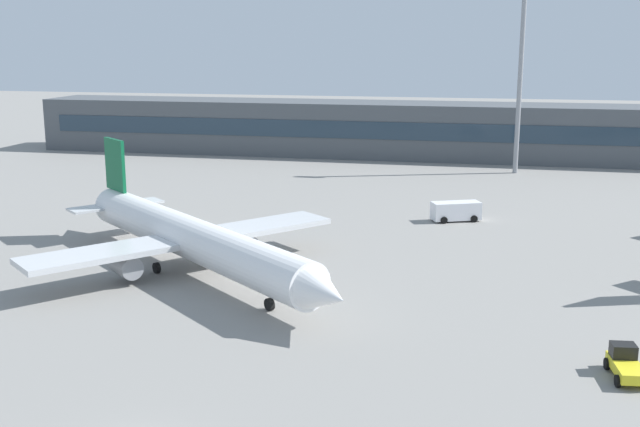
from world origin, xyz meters
TOP-DOWN VIEW (x-y plane):
  - ground_plane at (0.00, 40.00)m, footprint 400.00×400.00m
  - terminal_building at (0.00, 99.21)m, footprint 123.44×12.13m
  - airplane_near at (-7.95, 28.18)m, footprint 32.29×28.43m
  - baggage_tug_yellow at (24.07, 14.48)m, footprint 2.16×3.75m
  - service_van_white at (12.46, 52.71)m, footprint 5.57×3.91m
  - floodlight_tower_west at (19.52, 86.21)m, footprint 3.20×0.80m

SIDE VIEW (x-z plane):
  - ground_plane at x=0.00m, z-range 0.00..0.00m
  - baggage_tug_yellow at x=24.07m, z-range -0.08..1.67m
  - service_van_white at x=12.46m, z-range 0.07..2.15m
  - airplane_near at x=-7.95m, z-range -1.92..7.92m
  - terminal_building at x=0.00m, z-range 0.00..9.00m
  - floodlight_tower_west at x=19.52m, z-range 2.05..29.69m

